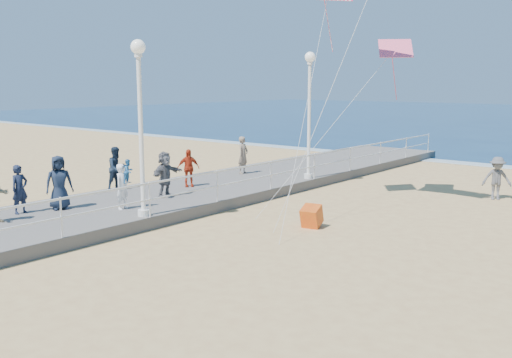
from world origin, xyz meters
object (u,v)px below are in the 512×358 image
Objects in this scene: lamp_post_mid at (140,110)px; box_kite at (312,218)px; spectator_3 at (188,168)px; beach_walker_a at (497,178)px; spectator_4 at (59,183)px; spectator_7 at (117,168)px; lamp_post_far at (309,102)px; spectator_0 at (20,189)px; woman_holding_toddler at (122,187)px; spectator_6 at (243,155)px; spectator_5 at (165,174)px; toddler_held at (128,171)px.

box_kite is at bearing 40.40° from lamp_post_mid.
spectator_3 is 0.89× the size of beach_walker_a.
spectator_4 reaches higher than spectator_7.
beach_walker_a is at bearing 19.34° from lamp_post_far.
spectator_4 reaches higher than spectator_0.
box_kite is at bearing -73.07° from woman_holding_toddler.
spectator_0 is at bearing -151.32° from spectator_3.
spectator_3 is (0.70, 6.60, -0.03)m from spectator_0.
spectator_7 reaches higher than spectator_0.
spectator_6 is 2.79× the size of box_kite.
box_kite is at bearing -54.86° from lamp_post_far.
spectator_6 is (-1.20, 5.70, 0.02)m from spectator_5.
spectator_5 is 0.99× the size of spectator_7.
spectator_7 is (-1.00, 4.46, 0.05)m from spectator_0.
spectator_0 is (-1.98, -2.42, 0.03)m from woman_holding_toddler.
spectator_0 is 9.17m from box_kite.
spectator_4 is (-0.29, -5.48, 0.13)m from spectator_3.
woman_holding_toddler is 3.61m from spectator_7.
spectator_0 reaches higher than woman_holding_toddler.
spectator_3 reaches higher than woman_holding_toddler.
spectator_4 reaches higher than beach_walker_a.
spectator_0 is 4.94m from spectator_5.
lamp_post_mid is 3.58× the size of woman_holding_toddler.
beach_walker_a is at bearing -18.75° from spectator_3.
lamp_post_mid is 5.38m from spectator_7.
box_kite is (6.79, 4.48, -0.98)m from spectator_4.
lamp_post_mid is at bearing -153.30° from spectator_5.
spectator_5 is 5.83m from spectator_6.
lamp_post_far is at bearing 90.00° from lamp_post_mid.
woman_holding_toddler is 2.04m from spectator_4.
spectator_5 is at bearing -24.58° from spectator_0.
spectator_6 is (-0.16, 9.30, -0.04)m from spectator_4.
spectator_0 is 2.57× the size of box_kite.
toddler_held is at bearing -28.55° from spectator_4.
spectator_7 is 14.59m from beach_walker_a.
woman_holding_toddler is at bearing -122.11° from spectator_7.
woman_holding_toddler is at bearing -46.69° from spectator_0.
lamp_post_far is 6.78× the size of toddler_held.
spectator_3 is 5.49m from spectator_4.
box_kite is at bearing -64.00° from spectator_3.
spectator_3 is at bearing 12.90° from spectator_5.
spectator_7 is (-2.46, -0.26, 0.01)m from spectator_5.
box_kite is at bearing -59.59° from spectator_0.
spectator_4 is (-2.83, -10.11, -2.38)m from lamp_post_far.
spectator_6 is (-1.87, 7.85, -0.40)m from toddler_held.
spectator_7 is (-1.70, -2.14, 0.08)m from spectator_3.
lamp_post_far is at bearing -24.39° from spectator_5.
lamp_post_far is at bearing -23.56° from spectator_0.
spectator_4 is 16.00m from beach_walker_a.
beach_walker_a is 2.77× the size of box_kite.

